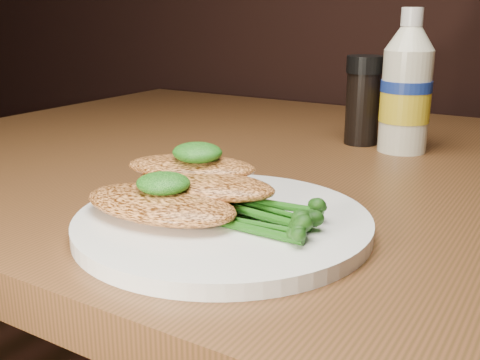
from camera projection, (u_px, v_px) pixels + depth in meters
The scene contains 9 objects.
plate at pixel (223, 223), 0.48m from camera, with size 0.25×0.25×0.01m, color white.
chicken_front at pixel (160, 204), 0.47m from camera, with size 0.14×0.07×0.02m, color #EC924B.
chicken_mid at pixel (205, 185), 0.49m from camera, with size 0.13×0.06×0.02m, color #EC924B.
chicken_back at pixel (191, 167), 0.52m from camera, with size 0.12×0.06×0.02m, color #EC924B.
pesto_front at pixel (163, 183), 0.47m from camera, with size 0.05×0.04×0.02m, color black.
pesto_back at pixel (197, 153), 0.51m from camera, with size 0.05×0.04×0.02m, color black.
broccolini_bundle at pixel (264, 213), 0.45m from camera, with size 0.12×0.09×0.02m, color #1C5913, non-canonical shape.
mayo_bottle at pixel (407, 81), 0.72m from camera, with size 0.06×0.06×0.18m, color beige, non-canonical shape.
pepper_grinder at pixel (363, 101), 0.76m from camera, with size 0.05×0.05×0.12m, color black, non-canonical shape.
Camera 1 is at (0.24, 0.43, 0.93)m, focal length 42.74 mm.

